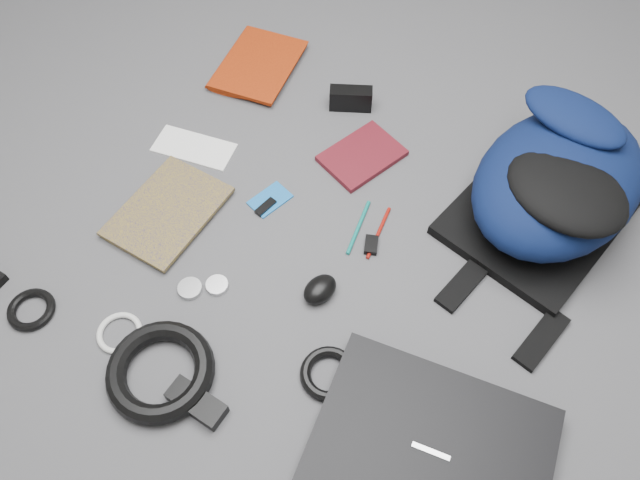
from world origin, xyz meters
The scene contains 22 objects.
ground centered at (0.00, 0.00, 0.00)m, with size 4.00×4.00×0.00m, color #4F4F51.
backpack centered at (0.40, 0.32, 0.10)m, with size 0.34×0.50×0.21m, color black, non-canonical shape.
laptop centered at (0.38, -0.31, 0.02)m, with size 0.41×0.32×0.04m, color black.
textbook_red centered at (-0.50, 0.40, 0.01)m, with size 0.19×0.25×0.03m, color maroon.
comic_book centered at (-0.43, -0.08, 0.01)m, with size 0.19×0.26×0.02m, color #BFA00D.
envelope centered at (-0.40, 0.10, 0.00)m, with size 0.19×0.09×0.00m, color white.
dvd_case centered at (-0.03, 0.27, 0.01)m, with size 0.13×0.18×0.01m, color #460D14.
compact_camera centered at (-0.13, 0.40, 0.03)m, with size 0.11×0.04×0.06m, color black.
sticker_disc centered at (-0.05, 0.26, 0.00)m, with size 0.09×0.09×0.00m, color white.
pen_teal centered at (0.05, 0.08, 0.00)m, with size 0.01×0.01×0.15m, color #0C746B.
pen_red centered at (0.10, 0.09, 0.00)m, with size 0.01×0.01×0.14m, color maroon.
id_badge centered at (-0.16, 0.05, 0.00)m, with size 0.06×0.09×0.00m, color blue.
usb_black centered at (-0.16, 0.03, 0.00)m, with size 0.02×0.05×0.01m, color black.
key_fob centered at (0.10, 0.05, 0.01)m, with size 0.03×0.04×0.01m, color black.
mouse centered at (0.06, -0.11, 0.02)m, with size 0.06×0.08×0.04m, color black.
headphone_left centered at (-0.14, -0.19, 0.01)m, with size 0.05×0.05×0.01m, color silver.
headphone_right centered at (-0.19, -0.23, 0.01)m, with size 0.05×0.05×0.01m, color #B4B4B6.
cable_coil centered at (0.16, -0.26, 0.01)m, with size 0.11×0.11×0.02m, color black.
power_brick centered at (-0.03, -0.42, 0.01)m, with size 0.11×0.05×0.03m, color black.
power_cord_coil centered at (-0.13, -0.41, 0.02)m, with size 0.21×0.21×0.04m, color black.
earbud_coil centered at (-0.44, -0.42, 0.01)m, with size 0.10×0.10×0.02m, color black.
white_cable_coil centered at (-0.25, -0.38, 0.01)m, with size 0.09×0.09×0.01m, color silver.
Camera 1 is at (0.34, -0.64, 1.15)m, focal length 35.00 mm.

